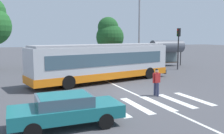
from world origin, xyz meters
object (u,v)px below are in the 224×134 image
object	(u,v)px
bus_stop_shelter	(167,47)
background_tree_right	(109,34)
parked_car_white	(89,61)
twin_arm_street_lamp	(139,23)
pedestrian_crossing_street	(156,81)
parked_car_red	(111,61)
foreground_sedan	(66,109)
parked_car_teal	(42,64)
city_transit_bus	(103,62)
parked_car_silver	(68,63)
traffic_light_far_corner	(178,42)

from	to	relation	value
bus_stop_shelter	background_tree_right	xyz separation A→B (m)	(-5.73, 5.10, 1.57)
parked_car_white	twin_arm_street_lamp	world-z (taller)	twin_arm_street_lamp
parked_car_white	background_tree_right	bearing A→B (deg)	38.72
pedestrian_crossing_street	parked_car_red	world-z (taller)	pedestrian_crossing_street
foreground_sedan	parked_car_white	xyz separation A→B (m)	(6.62, 18.10, 0.00)
pedestrian_crossing_street	parked_car_red	bearing A→B (deg)	78.68
parked_car_teal	city_transit_bus	bearing A→B (deg)	-66.74
parked_car_teal	parked_car_red	size ratio (longest dim) A/B	1.00
bus_stop_shelter	pedestrian_crossing_street	bearing A→B (deg)	-127.24
bus_stop_shelter	parked_car_white	bearing A→B (deg)	167.84
parked_car_red	city_transit_bus	bearing A→B (deg)	-116.49
background_tree_right	bus_stop_shelter	bearing A→B (deg)	-41.67
parked_car_teal	parked_car_silver	world-z (taller)	same
background_tree_right	twin_arm_street_lamp	bearing A→B (deg)	-75.62
parked_car_white	traffic_light_far_corner	distance (m)	10.47
parked_car_silver	parked_car_teal	bearing A→B (deg)	174.06
foreground_sedan	background_tree_right	world-z (taller)	background_tree_right
city_transit_bus	parked_car_red	size ratio (longest dim) A/B	2.75
city_transit_bus	traffic_light_far_corner	bearing A→B (deg)	19.89
city_transit_bus	foreground_sedan	bearing A→B (deg)	-118.75
traffic_light_far_corner	bus_stop_shelter	distance (m)	3.40
bus_stop_shelter	twin_arm_street_lamp	distance (m)	5.14
parked_car_silver	city_transit_bus	bearing A→B (deg)	-83.52
background_tree_right	parked_car_red	bearing A→B (deg)	-108.75
parked_car_red	traffic_light_far_corner	distance (m)	8.12
twin_arm_street_lamp	foreground_sedan	bearing A→B (deg)	-127.40
city_transit_bus	parked_car_silver	size ratio (longest dim) A/B	2.76
parked_car_white	parked_car_teal	bearing A→B (deg)	-177.34
parked_car_teal	twin_arm_street_lamp	world-z (taller)	twin_arm_street_lamp
pedestrian_crossing_street	background_tree_right	world-z (taller)	background_tree_right
pedestrian_crossing_street	parked_car_teal	distance (m)	15.61
parked_car_teal	traffic_light_far_corner	world-z (taller)	traffic_light_far_corner
twin_arm_street_lamp	background_tree_right	xyz separation A→B (m)	(-1.44, 5.62, -1.21)
pedestrian_crossing_street	twin_arm_street_lamp	xyz separation A→B (m)	(5.55, 12.42, 4.23)
pedestrian_crossing_street	parked_car_white	bearing A→B (deg)	88.82
city_transit_bus	background_tree_right	xyz separation A→B (m)	(5.46, 12.10, 2.40)
bus_stop_shelter	city_transit_bus	bearing A→B (deg)	-147.98
twin_arm_street_lamp	city_transit_bus	bearing A→B (deg)	-136.84
parked_car_red	traffic_light_far_corner	size ratio (longest dim) A/B	0.99
parked_car_silver	bus_stop_shelter	size ratio (longest dim) A/B	1.05
city_transit_bus	pedestrian_crossing_street	size ratio (longest dim) A/B	7.30
background_tree_right	pedestrian_crossing_street	bearing A→B (deg)	-102.83
parked_car_red	twin_arm_street_lamp	xyz separation A→B (m)	(2.66, -2.04, 4.43)
foreground_sedan	background_tree_right	bearing A→B (deg)	63.76
city_transit_bus	pedestrian_crossing_street	xyz separation A→B (m)	(1.35, -5.95, -0.62)
parked_car_silver	bus_stop_shelter	distance (m)	12.36
pedestrian_crossing_street	background_tree_right	bearing A→B (deg)	77.17
twin_arm_street_lamp	parked_car_red	bearing A→B (deg)	142.46
foreground_sedan	parked_car_teal	distance (m)	17.88
city_transit_bus	parked_car_white	xyz separation A→B (m)	(1.66, 9.05, -0.82)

